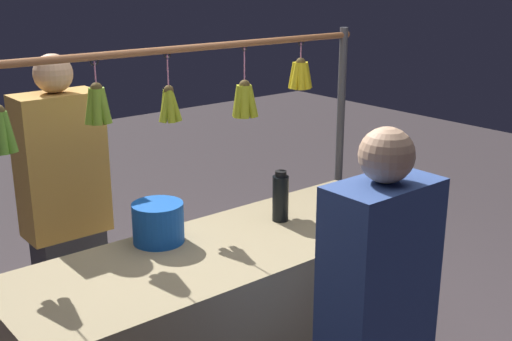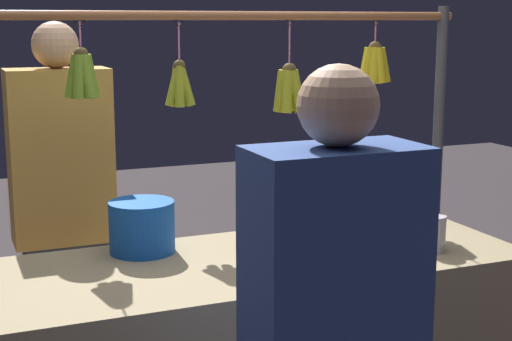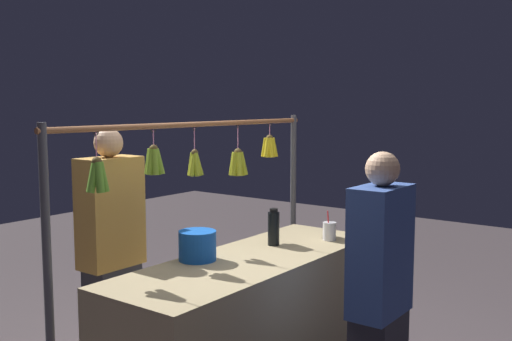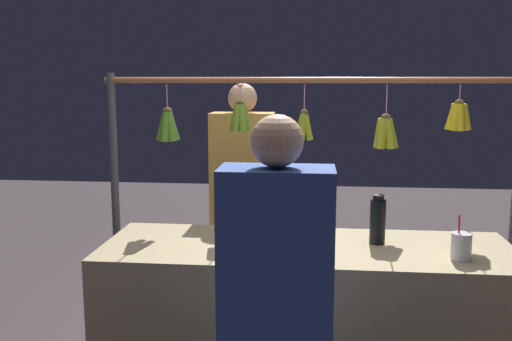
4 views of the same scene
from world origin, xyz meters
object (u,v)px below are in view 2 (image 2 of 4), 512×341
object	(u,v)px
water_bottle	(313,213)
vendor_person	(64,233)
blue_bucket	(142,227)
drink_cup	(432,233)

from	to	relation	value
water_bottle	vendor_person	distance (m)	1.02
blue_bucket	water_bottle	bearing A→B (deg)	165.82
blue_bucket	vendor_person	xyz separation A→B (m)	(0.17, -0.55, -0.14)
water_bottle	drink_cup	world-z (taller)	water_bottle
water_bottle	vendor_person	bearing A→B (deg)	-43.26
blue_bucket	vendor_person	bearing A→B (deg)	-72.47
water_bottle	vendor_person	world-z (taller)	vendor_person
water_bottle	blue_bucket	xyz separation A→B (m)	(0.56, -0.14, -0.03)
water_bottle	drink_cup	size ratio (longest dim) A/B	1.20
blue_bucket	drink_cup	world-z (taller)	drink_cup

